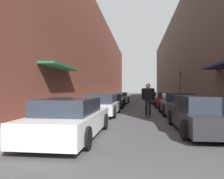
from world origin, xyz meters
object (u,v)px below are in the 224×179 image
Objects in this scene: parked_car_left_3 at (120,98)px; parked_car_right_1 at (177,104)px; parked_car_left_0 at (71,119)px; parked_car_left_2 at (113,100)px; parked_car_right_3 at (158,98)px; skateboarder at (148,96)px; parked_car_right_2 at (166,100)px; parked_car_right_0 at (201,115)px; parked_car_right_4 at (156,96)px; parked_car_left_1 at (102,105)px; traffic_light at (180,83)px.

parked_car_left_3 is 11.78m from parked_car_right_1.
parked_car_left_3 is at bearing 90.14° from parked_car_left_0.
parked_car_left_2 is 5.88m from parked_car_left_3.
parked_car_left_0 is 1.05× the size of parked_car_right_3.
parked_car_right_2 is at bearing 75.67° from skateboarder.
skateboarder is at bearing -142.39° from parked_car_right_1.
parked_car_left_3 is 1.09× the size of parked_car_right_2.
parked_car_left_2 is at bearing 132.00° from parked_car_right_1.
parked_car_left_2 is 1.12× the size of parked_car_right_2.
parked_car_right_0 is at bearing -67.12° from parked_car_left_2.
parked_car_left_3 is 7.10m from parked_car_right_4.
parked_car_left_0 is 11.97m from parked_car_left_2.
parked_car_right_1 is (4.50, 0.92, 0.03)m from parked_car_left_1.
parked_car_left_0 is 4.62m from parked_car_right_0.
parked_car_right_1 is 0.88× the size of parked_car_right_3.
parked_car_left_3 reaches higher than parked_car_left_2.
skateboarder is (2.65, 5.58, 0.56)m from parked_car_left_0.
parked_car_left_1 is 11.80m from parked_car_left_3.
parked_car_right_4 is at bearing 88.25° from parked_car_right_3.
parked_car_right_1 reaches higher than parked_car_right_4.
parked_car_right_4 is 5.46m from traffic_light.
parked_car_left_3 is (0.01, 5.88, 0.01)m from parked_car_left_2.
parked_car_right_1 is at bearing 89.22° from parked_car_right_0.
parked_car_right_3 is (4.34, 11.99, 0.01)m from parked_car_left_1.
parked_car_left_0 reaches higher than parked_car_left_2.
parked_car_right_3 reaches higher than parked_car_right_4.
parked_car_left_0 is at bearing -115.42° from skateboarder.
parked_car_right_0 is 21.88m from parked_car_right_4.
parked_car_left_2 is 1.03× the size of parked_car_left_3.
parked_car_right_3 is at bearing 90.29° from parked_car_right_0.
parked_car_right_0 is 11.10m from parked_car_right_2.
parked_car_right_3 is 0.96× the size of parked_car_right_4.
parked_car_right_3 is (4.34, 0.19, 0.02)m from parked_car_left_3.
parked_car_left_0 is 23.76m from parked_car_right_4.
parked_car_right_2 is at bearing 70.55° from parked_car_left_0.
parked_car_right_3 is 5.31m from parked_car_right_4.
parked_car_right_2 reaches higher than parked_car_right_4.
parked_car_right_1 is 12.05m from traffic_light.
parked_car_right_3 is at bearing 54.34° from parked_car_left_2.
parked_car_right_0 is (4.42, -4.59, 0.01)m from parked_car_left_1.
skateboarder is (-1.73, 4.12, 0.54)m from parked_car_right_0.
parked_car_right_0 reaches higher than parked_car_left_3.
parked_car_left_1 reaches higher than parked_car_left_0.
parked_car_left_0 is at bearing -161.51° from parked_car_right_0.
parked_car_left_3 is at bearing 89.99° from parked_car_left_1.
parked_car_left_1 is 14.44m from traffic_light.
parked_car_left_0 is 1.09× the size of parked_car_right_2.
skateboarder is at bearing -107.40° from traffic_light.
parked_car_right_4 is (0.00, 16.37, -0.04)m from parked_car_right_1.
skateboarder reaches higher than parked_car_right_4.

